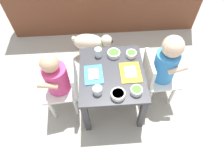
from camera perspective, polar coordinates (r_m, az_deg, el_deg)
ground_plane at (r=1.83m, az=0.00°, el=-5.00°), size 7.00×7.00×0.00m
dining_table at (r=1.54m, az=0.00°, el=1.54°), size 0.50×0.57×0.42m
seated_child_left at (r=1.52m, az=-15.58°, el=1.54°), size 0.30×0.30×0.65m
seated_child_right at (r=1.56m, az=15.32°, el=5.67°), size 0.29×0.29×0.71m
dog at (r=2.06m, az=-6.10°, el=12.04°), size 0.43×0.23×0.30m
food_tray_left at (r=1.47m, az=-5.45°, el=2.82°), size 0.15×0.19×0.02m
food_tray_right at (r=1.48m, az=5.46°, el=3.45°), size 0.16×0.20×0.02m
water_cup_left at (r=1.36m, az=-4.27°, el=-1.96°), size 0.07×0.07×0.06m
water_cup_right at (r=1.58m, az=-4.01°, el=9.15°), size 0.06×0.06×0.07m
veggie_bowl_far at (r=1.59m, az=0.54°, el=8.93°), size 0.10×0.10×0.04m
cereal_bowl_right_side at (r=1.34m, az=1.79°, el=-3.11°), size 0.10×0.10×0.04m
veggie_bowl_near at (r=1.37m, az=7.23°, el=-1.96°), size 0.09×0.09×0.04m
cereal_bowl_left_side at (r=1.59m, az=5.70°, el=8.79°), size 0.09×0.09×0.04m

